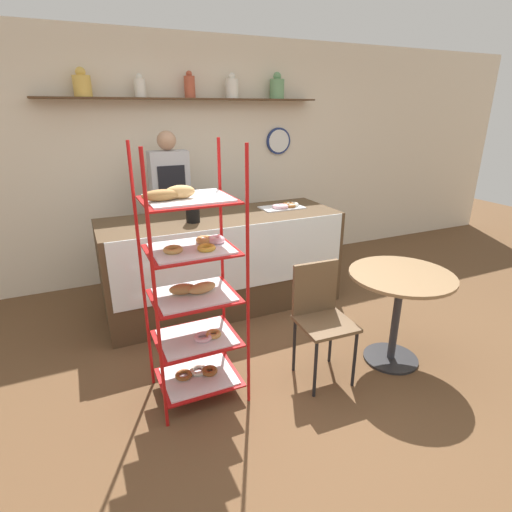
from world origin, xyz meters
TOP-DOWN VIEW (x-y plane):
  - ground_plane at (0.00, 0.00)m, footprint 14.00×14.00m
  - back_wall at (0.00, 2.35)m, footprint 10.00×0.30m
  - display_counter at (0.00, 1.23)m, footprint 2.32×0.81m
  - pastry_rack at (-0.64, 0.01)m, footprint 0.59×0.49m
  - person_worker at (-0.33, 1.91)m, footprint 0.40×0.23m
  - cafe_table at (0.90, -0.25)m, footprint 0.79×0.79m
  - cafe_chair at (0.26, -0.13)m, footprint 0.40×0.40m
  - coffee_carafe at (-0.31, 1.13)m, footprint 0.13×0.13m
  - donut_tray_counter at (0.70, 1.26)m, footprint 0.44×0.25m

SIDE VIEW (x-z plane):
  - ground_plane at x=0.00m, z-range 0.00..0.00m
  - display_counter at x=0.00m, z-range 0.00..0.95m
  - cafe_chair at x=0.26m, z-range 0.10..0.98m
  - cafe_table at x=0.90m, z-range 0.20..0.95m
  - pastry_rack at x=-0.64m, z-range -0.06..1.69m
  - person_worker at x=-0.33m, z-range 0.08..1.80m
  - donut_tray_counter at x=0.70m, z-range 0.95..1.00m
  - coffee_carafe at x=-0.31m, z-range 0.95..1.26m
  - back_wall at x=0.00m, z-range 0.02..2.72m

